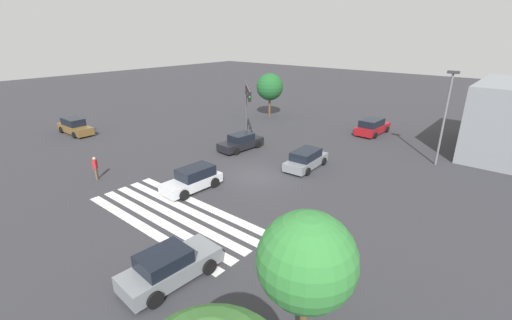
% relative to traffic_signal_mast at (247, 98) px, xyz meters
% --- Properties ---
extents(ground_plane, '(151.79, 151.79, 0.00)m').
position_rel_traffic_signal_mast_xyz_m(ground_plane, '(6.61, -6.61, -4.11)').
color(ground_plane, '#333338').
extents(crosswalk_markings, '(11.61, 4.40, 0.01)m').
position_rel_traffic_signal_mast_xyz_m(crosswalk_markings, '(6.61, -14.13, -4.10)').
color(crosswalk_markings, silver).
rests_on(crosswalk_markings, ground_plane).
extents(traffic_signal_mast, '(4.01, 4.01, 5.53)m').
position_rel_traffic_signal_mast_xyz_m(traffic_signal_mast, '(0.00, 0.00, 0.00)').
color(traffic_signal_mast, '#47474C').
rests_on(traffic_signal_mast, ground_plane).
extents(car_0, '(2.16, 4.41, 1.45)m').
position_rel_traffic_signal_mast_xyz_m(car_0, '(8.52, -2.77, -3.41)').
color(car_0, gray).
rests_on(car_0, ground_plane).
extents(car_1, '(2.04, 4.24, 1.52)m').
position_rel_traffic_signal_mast_xyz_m(car_1, '(4.76, -11.03, -3.38)').
color(car_1, silver).
rests_on(car_1, ground_plane).
extents(car_2, '(4.89, 1.93, 1.63)m').
position_rel_traffic_signal_mast_xyz_m(car_2, '(-15.26, -10.06, -3.35)').
color(car_2, brown).
rests_on(car_2, ground_plane).
extents(car_3, '(2.18, 4.44, 1.51)m').
position_rel_traffic_signal_mast_xyz_m(car_3, '(11.05, -17.69, -3.40)').
color(car_3, gray).
rests_on(car_3, ground_plane).
extents(car_4, '(2.25, 4.83, 1.62)m').
position_rel_traffic_signal_mast_xyz_m(car_4, '(8.74, 9.84, -3.33)').
color(car_4, maroon).
rests_on(car_4, ground_plane).
extents(car_6, '(2.19, 4.50, 1.44)m').
position_rel_traffic_signal_mast_xyz_m(car_6, '(1.54, -2.67, -3.44)').
color(car_6, black).
rests_on(car_6, ground_plane).
extents(pedestrian, '(0.41, 0.41, 1.71)m').
position_rel_traffic_signal_mast_xyz_m(pedestrian, '(-1.91, -14.44, -3.15)').
color(pedestrian, brown).
rests_on(pedestrian, ground_plane).
extents(street_light_pole_a, '(0.80, 0.36, 7.38)m').
position_rel_traffic_signal_mast_xyz_m(street_light_pole_a, '(16.23, 4.53, 0.36)').
color(street_light_pole_a, slate).
rests_on(street_light_pole_a, ground_plane).
extents(tree_corner_b, '(3.27, 3.27, 5.40)m').
position_rel_traffic_signal_mast_xyz_m(tree_corner_b, '(-4.16, 8.93, -0.36)').
color(tree_corner_b, brown).
rests_on(tree_corner_b, ground_plane).
extents(tree_corner_c, '(3.22, 3.22, 4.99)m').
position_rel_traffic_signal_mast_xyz_m(tree_corner_c, '(17.12, -16.73, -0.74)').
color(tree_corner_c, brown).
rests_on(tree_corner_c, ground_plane).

